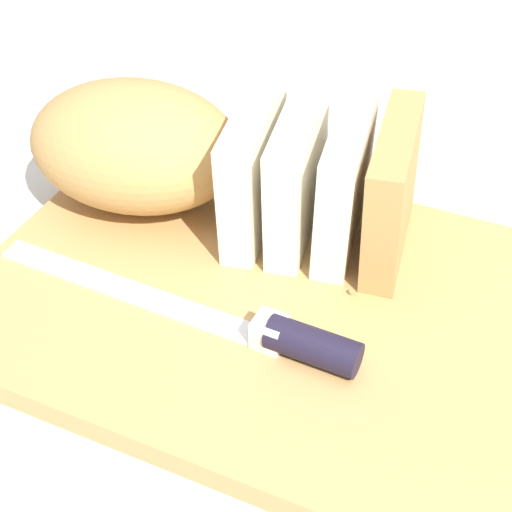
{
  "coord_description": "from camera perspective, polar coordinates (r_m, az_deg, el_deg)",
  "views": [
    {
      "loc": [
        0.15,
        -0.35,
        0.37
      ],
      "look_at": [
        0.0,
        0.0,
        0.05
      ],
      "focal_mm": 53.5,
      "sensor_mm": 36.0,
      "label": 1
    }
  ],
  "objects": [
    {
      "name": "bread_knife",
      "position": [
        0.48,
        0.46,
        -5.59
      ],
      "size": [
        0.27,
        0.04,
        0.02
      ],
      "rotation": [
        0.0,
        0.0,
        3.08
      ],
      "color": "silver",
      "rests_on": "cutting_board"
    },
    {
      "name": "ground_plane",
      "position": [
        0.53,
        0.0,
        -3.93
      ],
      "size": [
        3.0,
        3.0,
        0.0
      ],
      "primitive_type": "plane",
      "color": "beige"
    },
    {
      "name": "bread_loaf",
      "position": [
        0.57,
        -4.13,
        7.41
      ],
      "size": [
        0.3,
        0.15,
        0.09
      ],
      "rotation": [
        0.0,
        0.0,
        0.11
      ],
      "color": "tan",
      "rests_on": "cutting_board"
    },
    {
      "name": "crumb_near_knife",
      "position": [
        0.52,
        7.11,
        -2.67
      ],
      "size": [
        0.0,
        0.0,
        0.0
      ],
      "primitive_type": "sphere",
      "color": "tan",
      "rests_on": "cutting_board"
    },
    {
      "name": "cutting_board",
      "position": [
        0.53,
        0.0,
        -3.23
      ],
      "size": [
        0.39,
        0.29,
        0.02
      ],
      "primitive_type": "cube",
      "rotation": [
        0.0,
        0.0,
        -0.03
      ],
      "color": "tan",
      "rests_on": "ground_plane"
    },
    {
      "name": "crumb_near_loaf",
      "position": [
        0.55,
        -0.53,
        0.96
      ],
      "size": [
        0.01,
        0.01,
        0.01
      ],
      "primitive_type": "sphere",
      "color": "tan",
      "rests_on": "cutting_board"
    }
  ]
}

